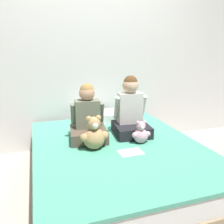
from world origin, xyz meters
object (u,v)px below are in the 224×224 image
object	(u,v)px
bed	(117,164)
child_on_right	(131,112)
child_on_left	(88,119)
teddy_bear_held_by_right_child	(141,134)
pillow_at_headboard	(97,117)
sign_card	(131,152)
teddy_bear_held_by_left_child	(94,135)

from	to	relation	value
bed	child_on_right	xyz separation A→B (m)	(0.23, 0.24, 0.44)
child_on_left	child_on_right	distance (m)	0.46
teddy_bear_held_by_right_child	pillow_at_headboard	size ratio (longest dim) A/B	0.39
child_on_left	child_on_right	bearing A→B (deg)	7.35
bed	teddy_bear_held_by_right_child	xyz separation A→B (m)	(0.23, -0.03, 0.30)
bed	teddy_bear_held_by_right_child	world-z (taller)	teddy_bear_held_by_right_child
child_on_right	pillow_at_headboard	distance (m)	0.60
teddy_bear_held_by_right_child	sign_card	world-z (taller)	teddy_bear_held_by_right_child
teddy_bear_held_by_right_child	bed	bearing A→B (deg)	175.07
pillow_at_headboard	sign_card	bearing A→B (deg)	-86.88
teddy_bear_held_by_left_child	sign_card	size ratio (longest dim) A/B	1.50
teddy_bear_held_by_right_child	teddy_bear_held_by_left_child	bearing A→B (deg)	-177.10
child_on_left	sign_card	distance (m)	0.57
bed	teddy_bear_held_by_right_child	distance (m)	0.38
bed	child_on_right	world-z (taller)	child_on_right
sign_card	teddy_bear_held_by_right_child	bearing A→B (deg)	44.99
child_on_right	pillow_at_headboard	world-z (taller)	child_on_right
bed	child_on_right	bearing A→B (deg)	45.46
teddy_bear_held_by_right_child	pillow_at_headboard	distance (m)	0.83
bed	teddy_bear_held_by_right_child	bearing A→B (deg)	-8.52
pillow_at_headboard	bed	bearing A→B (deg)	-90.00
child_on_right	teddy_bear_held_by_left_child	distance (m)	0.55
teddy_bear_held_by_right_child	sign_card	bearing A→B (deg)	-131.42
bed	pillow_at_headboard	size ratio (longest dim) A/B	3.32
bed	pillow_at_headboard	distance (m)	0.81
child_on_left	teddy_bear_held_by_left_child	xyz separation A→B (m)	(-0.00, -0.26, -0.07)
bed	teddy_bear_held_by_left_child	size ratio (longest dim) A/B	6.11
teddy_bear_held_by_left_child	child_on_right	bearing A→B (deg)	29.06
bed	sign_card	distance (m)	0.30
child_on_right	teddy_bear_held_by_left_child	world-z (taller)	child_on_right
bed	child_on_left	bearing A→B (deg)	134.00
bed	sign_card	xyz separation A→B (m)	(0.05, -0.21, 0.21)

